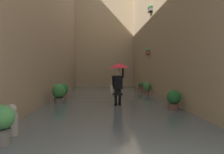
{
  "coord_description": "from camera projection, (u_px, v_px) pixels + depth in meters",
  "views": [
    {
      "loc": [
        0.33,
        2.5,
        1.57
      ],
      "look_at": [
        -0.16,
        -8.75,
        1.3
      ],
      "focal_mm": 39.48,
      "sensor_mm": 36.0,
      "label": 1
    }
  ],
  "objects": [
    {
      "name": "potted_plant_far_left",
      "position": [
        147.0,
        88.0,
        15.46
      ],
      "size": [
        0.44,
        0.44,
        0.89
      ],
      "color": "brown",
      "rests_on": "ground_plane"
    },
    {
      "name": "ground_plane",
      "position": [
        107.0,
        100.0,
        13.3
      ],
      "size": [
        60.0,
        60.0,
        0.0
      ],
      "primitive_type": "plane",
      "color": "gray"
    },
    {
      "name": "building_facade_left",
      "position": [
        176.0,
        11.0,
        13.35
      ],
      "size": [
        2.04,
        25.54,
        9.68
      ],
      "color": "tan",
      "rests_on": "ground_plane"
    },
    {
      "name": "person_wading",
      "position": [
        118.0,
        75.0,
        10.82
      ],
      "size": [
        1.0,
        1.0,
        1.99
      ],
      "color": "black",
      "rests_on": "ground_plane"
    },
    {
      "name": "building_facade_far",
      "position": [
        105.0,
        43.0,
        24.85
      ],
      "size": [
        9.26,
        1.8,
        8.91
      ],
      "primitive_type": "cube",
      "color": "tan",
      "rests_on": "ground_plane"
    },
    {
      "name": "potted_plant_mid_left",
      "position": [
        140.0,
        87.0,
        18.29
      ],
      "size": [
        0.35,
        0.35,
        0.77
      ],
      "color": "brown",
      "rests_on": "ground_plane"
    },
    {
      "name": "mooring_bollard",
      "position": [
        11.0,
        122.0,
        5.7
      ],
      "size": [
        0.3,
        0.3,
        0.81
      ],
      "color": "gray",
      "rests_on": "ground_plane"
    },
    {
      "name": "potted_plant_near_right",
      "position": [
        0.0,
        123.0,
        4.98
      ],
      "size": [
        0.59,
        0.59,
        0.89
      ],
      "color": "#66605B",
      "rests_on": "ground_plane"
    },
    {
      "name": "potted_plant_far_right",
      "position": [
        63.0,
        91.0,
        13.69
      ],
      "size": [
        0.55,
        0.55,
        0.87
      ],
      "color": "brown",
      "rests_on": "ground_plane"
    },
    {
      "name": "flood_water",
      "position": [
        107.0,
        99.0,
        13.3
      ],
      "size": [
        6.46,
        27.54,
        0.08
      ],
      "primitive_type": "cube",
      "color": "#515B60",
      "rests_on": "ground_plane"
    },
    {
      "name": "potted_plant_mid_right",
      "position": [
        59.0,
        93.0,
        11.43
      ],
      "size": [
        0.62,
        0.62,
        0.98
      ],
      "color": "#66605B",
      "rests_on": "ground_plane"
    },
    {
      "name": "potted_plant_near_left",
      "position": [
        174.0,
        100.0,
        9.49
      ],
      "size": [
        0.54,
        0.54,
        0.84
      ],
      "color": "brown",
      "rests_on": "ground_plane"
    }
  ]
}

